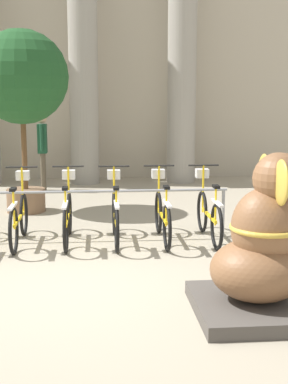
# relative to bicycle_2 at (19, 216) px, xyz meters

# --- Properties ---
(ground_plane) EXTENTS (60.00, 60.00, 0.00)m
(ground_plane) POSITION_rel_bicycle_2_xyz_m (0.85, -1.85, -0.41)
(ground_plane) COLOR #9E937F
(building_facade) EXTENTS (20.00, 0.20, 6.00)m
(building_facade) POSITION_rel_bicycle_2_xyz_m (0.85, 6.75, 2.59)
(building_facade) COLOR #B2A893
(building_facade) RESTS_ON ground_plane
(column_middle) EXTENTS (0.90, 0.90, 5.16)m
(column_middle) POSITION_rel_bicycle_2_xyz_m (0.85, 5.75, 2.21)
(column_middle) COLOR gray
(column_middle) RESTS_ON ground_plane
(column_right) EXTENTS (0.90, 0.90, 5.16)m
(column_right) POSITION_rel_bicycle_2_xyz_m (3.30, 5.75, 2.21)
(column_right) COLOR gray
(column_right) RESTS_ON ground_plane
(bike_rack) EXTENTS (4.82, 0.05, 0.77)m
(bike_rack) POSITION_rel_bicycle_2_xyz_m (0.70, 0.10, 0.22)
(bike_rack) COLOR gray
(bike_rack) RESTS_ON ground_plane
(bicycle_2) EXTENTS (0.48, 1.72, 1.10)m
(bicycle_2) POSITION_rel_bicycle_2_xyz_m (0.00, 0.00, 0.00)
(bicycle_2) COLOR black
(bicycle_2) RESTS_ON ground_plane
(bicycle_3) EXTENTS (0.48, 1.72, 1.10)m
(bicycle_3) POSITION_rel_bicycle_2_xyz_m (0.70, 0.02, 0.00)
(bicycle_3) COLOR black
(bicycle_3) RESTS_ON ground_plane
(bicycle_4) EXTENTS (0.48, 1.72, 1.10)m
(bicycle_4) POSITION_rel_bicycle_2_xyz_m (1.41, -0.02, 0.00)
(bicycle_4) COLOR black
(bicycle_4) RESTS_ON ground_plane
(bicycle_5) EXTENTS (0.48, 1.72, 1.10)m
(bicycle_5) POSITION_rel_bicycle_2_xyz_m (2.11, -0.01, 0.00)
(bicycle_5) COLOR black
(bicycle_5) RESTS_ON ground_plane
(bicycle_6) EXTENTS (0.48, 1.72, 1.10)m
(bicycle_6) POSITION_rel_bicycle_2_xyz_m (2.82, -0.02, 0.00)
(bicycle_6) COLOR black
(bicycle_6) RESTS_ON ground_plane
(elephant_statue) EXTENTS (1.24, 1.24, 1.89)m
(elephant_statue) POSITION_rel_bicycle_2_xyz_m (2.76, -2.86, 0.23)
(elephant_statue) COLOR #4C4742
(elephant_statue) RESTS_ON ground_plane
(person_pedestrian) EXTENTS (0.24, 0.47, 1.81)m
(person_pedestrian) POSITION_rel_bicycle_2_xyz_m (-0.09, 4.66, 0.69)
(person_pedestrian) COLOR brown
(person_pedestrian) RESTS_ON ground_plane
(potted_tree) EXTENTS (1.72, 1.72, 3.37)m
(potted_tree) POSITION_rel_bicycle_2_xyz_m (-0.20, 2.32, 2.00)
(potted_tree) COLOR brown
(potted_tree) RESTS_ON ground_plane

